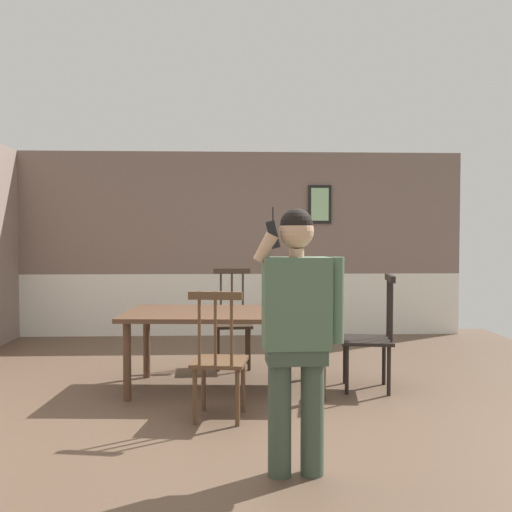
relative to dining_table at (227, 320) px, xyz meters
name	(u,v)px	position (x,y,z in m)	size (l,w,h in m)	color
ground_plane	(245,408)	(0.15, -0.59, -0.65)	(7.48, 7.48, 0.00)	brown
room_back_partition	(240,247)	(0.15, 2.81, 0.62)	(6.37, 0.17, 2.63)	#756056
dining_table	(227,320)	(0.00, 0.00, 0.00)	(1.94, 1.09, 0.73)	#4C3323
chair_near_window	(233,321)	(0.05, 0.88, -0.15)	(0.43, 0.43, 1.07)	#2D2319
chair_by_doorway	(371,336)	(1.33, -0.08, -0.15)	(0.53, 0.53, 1.07)	black
chair_at_table_head	(219,359)	(-0.05, -0.88, -0.17)	(0.46, 0.46, 1.01)	#513823
person_figure	(297,325)	(0.44, -1.88, 0.25)	(0.55, 0.23, 1.60)	#3A493A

